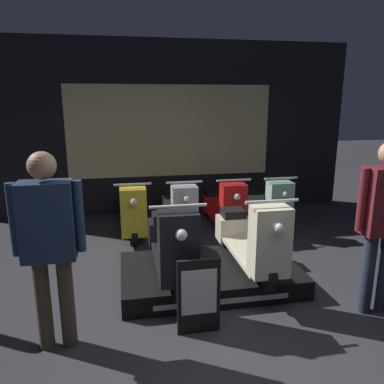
% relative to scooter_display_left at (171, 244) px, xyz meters
% --- Properties ---
extents(ground_plane, '(30.00, 30.00, 0.00)m').
position_rel_scooter_display_left_xyz_m(ground_plane, '(0.43, -0.84, -0.58)').
color(ground_plane, '#2D2D33').
extents(shop_wall_back, '(6.94, 0.09, 3.20)m').
position_rel_scooter_display_left_xyz_m(shop_wall_back, '(0.43, 3.24, 1.02)').
color(shop_wall_back, black).
rests_on(shop_wall_back, ground_plane).
extents(display_platform, '(2.06, 1.20, 0.23)m').
position_rel_scooter_display_left_xyz_m(display_platform, '(0.46, 0.10, -0.47)').
color(display_platform, black).
rests_on(display_platform, ground_plane).
extents(scooter_display_left, '(0.54, 1.68, 0.96)m').
position_rel_scooter_display_left_xyz_m(scooter_display_left, '(0.00, 0.00, 0.00)').
color(scooter_display_left, black).
rests_on(scooter_display_left, display_platform).
extents(scooter_display_right, '(0.54, 1.68, 0.96)m').
position_rel_scooter_display_left_xyz_m(scooter_display_right, '(0.93, 0.00, 0.00)').
color(scooter_display_right, black).
rests_on(scooter_display_right, display_platform).
extents(scooter_backrow_0, '(0.54, 1.68, 0.96)m').
position_rel_scooter_display_left_xyz_m(scooter_backrow_0, '(-0.36, 2.03, -0.23)').
color(scooter_backrow_0, black).
rests_on(scooter_backrow_0, ground_plane).
extents(scooter_backrow_1, '(0.54, 1.68, 0.96)m').
position_rel_scooter_display_left_xyz_m(scooter_backrow_1, '(0.40, 2.03, -0.23)').
color(scooter_backrow_1, black).
rests_on(scooter_backrow_1, ground_plane).
extents(scooter_backrow_2, '(0.54, 1.68, 0.96)m').
position_rel_scooter_display_left_xyz_m(scooter_backrow_2, '(1.16, 2.03, -0.23)').
color(scooter_backrow_2, black).
rests_on(scooter_backrow_2, ground_plane).
extents(scooter_backrow_3, '(0.54, 1.68, 0.96)m').
position_rel_scooter_display_left_xyz_m(scooter_backrow_3, '(1.92, 2.03, -0.23)').
color(scooter_backrow_3, black).
rests_on(scooter_backrow_3, ground_plane).
extents(person_left_browsing, '(0.59, 0.24, 1.74)m').
position_rel_scooter_display_left_xyz_m(person_left_browsing, '(-1.12, -0.77, 0.45)').
color(person_left_browsing, '#473828').
rests_on(person_left_browsing, ground_plane).
extents(person_right_browsing, '(0.58, 0.23, 1.76)m').
position_rel_scooter_display_left_xyz_m(person_right_browsing, '(1.99, -0.77, 0.46)').
color(person_right_browsing, '#232838').
rests_on(person_right_browsing, ground_plane).
extents(price_sign_board, '(0.40, 0.04, 0.74)m').
position_rel_scooter_display_left_xyz_m(price_sign_board, '(0.14, -0.81, -0.21)').
color(price_sign_board, black).
rests_on(price_sign_board, ground_plane).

